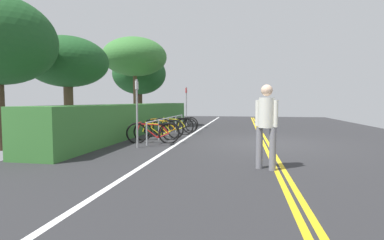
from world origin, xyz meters
name	(u,v)px	position (x,y,z in m)	size (l,w,h in m)	color
ground_plane	(266,144)	(0.00, 0.00, -0.03)	(34.51, 12.91, 0.05)	#2B2B2D
centre_line_yellow_inner	(268,143)	(0.00, -0.08, 0.00)	(31.06, 0.10, 0.00)	gold
centre_line_yellow_outer	(263,143)	(0.00, 0.08, 0.00)	(31.06, 0.10, 0.00)	gold
bike_lane_stripe_white	(182,141)	(0.00, 2.94, 0.00)	(31.06, 0.12, 0.00)	white
bike_rack	(168,122)	(1.39, 3.82, 0.56)	(5.37, 0.05, 0.76)	#9EA0A5
bicycle_0	(153,133)	(-0.74, 3.78, 0.35)	(0.46, 1.82, 0.75)	black
bicycle_1	(157,131)	(0.09, 3.90, 0.33)	(0.63, 1.63, 0.70)	black
bicycle_2	(163,128)	(0.90, 3.90, 0.35)	(0.54, 1.78, 0.76)	black
bicycle_3	(173,126)	(1.76, 3.69, 0.37)	(0.61, 1.69, 0.78)	black
bicycle_4	(179,125)	(2.75, 3.69, 0.33)	(0.46, 1.76, 0.71)	black
bicycle_5	(182,124)	(3.48, 3.70, 0.34)	(0.60, 1.71, 0.73)	black
pedestrian	(266,121)	(-3.89, 0.29, 1.03)	(0.32, 0.44, 1.77)	slate
sign_post_near	(137,107)	(-1.75, 3.95, 1.27)	(0.36, 0.09, 2.09)	gray
sign_post_far	(186,104)	(4.40, 3.66, 1.31)	(0.36, 0.06, 2.16)	gray
hedge_backdrop	(140,118)	(2.89, 5.63, 0.65)	(14.32, 1.31, 1.30)	#387533
tree_mid	(68,63)	(0.23, 7.55, 2.94)	(3.14, 3.14, 3.94)	brown
tree_far_right	(135,57)	(4.96, 6.65, 3.83)	(3.49, 3.49, 4.89)	brown
tree_extra	(139,74)	(7.88, 7.50, 3.20)	(3.46, 3.46, 4.55)	#473323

